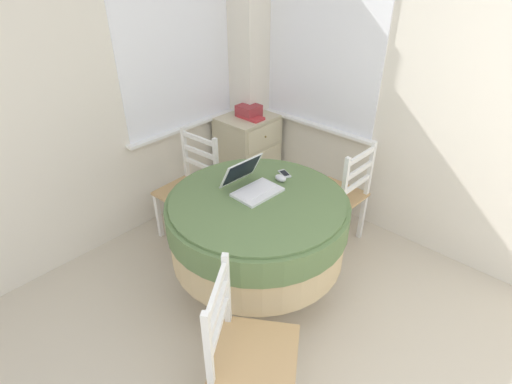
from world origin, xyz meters
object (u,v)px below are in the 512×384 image
at_px(dining_chair_camera_near, 247,352).
at_px(dining_chair_near_back_window, 191,189).
at_px(storage_box, 249,111).
at_px(book_on_cabinet, 251,117).
at_px(computer_mouse, 281,178).
at_px(dining_chair_near_right_window, 340,196).
at_px(round_dining_table, 257,223).
at_px(cell_phone, 285,174).
at_px(laptop, 252,184).
at_px(corner_cabinet, 248,153).

bearing_deg(dining_chair_camera_near, dining_chair_near_back_window, 60.21).
bearing_deg(storage_box, book_on_cabinet, -118.02).
bearing_deg(storage_box, dining_chair_camera_near, -136.92).
xyz_separation_m(computer_mouse, dining_chair_camera_near, (-0.94, -0.57, -0.37)).
bearing_deg(dining_chair_camera_near, book_on_cabinet, 42.53).
distance_m(dining_chair_near_right_window, book_on_cabinet, 1.11).
xyz_separation_m(round_dining_table, dining_chair_near_right_window, (0.86, -0.10, -0.16)).
relative_size(computer_mouse, cell_phone, 0.71).
relative_size(round_dining_table, dining_chair_camera_near, 1.31).
height_order(laptop, dining_chair_near_back_window, laptop).
relative_size(dining_chair_near_back_window, dining_chair_camera_near, 1.00).
bearing_deg(dining_chair_near_back_window, laptop, -96.40).
relative_size(dining_chair_near_back_window, book_on_cabinet, 3.79).
relative_size(laptop, book_on_cabinet, 1.35).
xyz_separation_m(cell_phone, dining_chair_camera_near, (-1.02, -0.61, -0.35)).
xyz_separation_m(laptop, computer_mouse, (0.22, -0.06, -0.02)).
bearing_deg(cell_phone, dining_chair_near_back_window, 105.66).
xyz_separation_m(computer_mouse, dining_chair_near_back_window, (-0.13, 0.83, -0.37)).
xyz_separation_m(dining_chair_camera_near, storage_box, (1.66, 1.55, 0.40)).
relative_size(corner_cabinet, book_on_cabinet, 3.33).
xyz_separation_m(dining_chair_near_right_window, book_on_cabinet, (0.10, 1.05, 0.36)).
distance_m(round_dining_table, book_on_cabinet, 1.37).
distance_m(corner_cabinet, book_on_cabinet, 0.41).
bearing_deg(book_on_cabinet, dining_chair_camera_near, -137.47).
xyz_separation_m(corner_cabinet, storage_box, (-0.00, -0.02, 0.44)).
height_order(corner_cabinet, storage_box, storage_box).
bearing_deg(dining_chair_camera_near, laptop, 41.48).
distance_m(round_dining_table, laptop, 0.25).
xyz_separation_m(round_dining_table, dining_chair_near_back_window, (0.13, 0.86, -0.16)).
distance_m(corner_cabinet, storage_box, 0.44).
xyz_separation_m(laptop, corner_cabinet, (0.94, 0.94, -0.43)).
distance_m(computer_mouse, dining_chair_near_back_window, 0.92).
relative_size(round_dining_table, storage_box, 6.25).
xyz_separation_m(laptop, storage_box, (0.94, 0.92, 0.01)).
relative_size(dining_chair_near_right_window, storage_box, 4.76).
bearing_deg(dining_chair_camera_near, round_dining_table, 38.91).
xyz_separation_m(dining_chair_near_back_window, corner_cabinet, (0.86, 0.17, -0.04)).
relative_size(round_dining_table, laptop, 3.69).
distance_m(laptop, dining_chair_near_right_window, 0.92).
bearing_deg(computer_mouse, cell_phone, 22.90).
distance_m(laptop, cell_phone, 0.31).
xyz_separation_m(dining_chair_near_right_window, storage_box, (0.13, 1.11, 0.40)).
distance_m(round_dining_table, storage_box, 1.44).
relative_size(laptop, dining_chair_near_back_window, 0.36).
height_order(round_dining_table, corner_cabinet, corner_cabinet).
xyz_separation_m(computer_mouse, corner_cabinet, (0.72, 1.00, -0.41)).
relative_size(round_dining_table, corner_cabinet, 1.50).
bearing_deg(corner_cabinet, storage_box, -91.22).
height_order(dining_chair_near_back_window, dining_chair_near_right_window, same).
height_order(computer_mouse, storage_box, storage_box).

